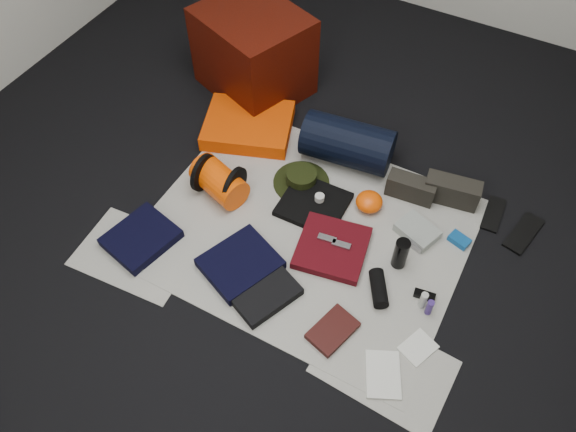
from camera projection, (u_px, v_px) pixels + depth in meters
The scene contains 37 objects.
floor at pixel (306, 231), 2.96m from camera, with size 4.50×4.50×0.02m, color black.
newspaper_mat at pixel (306, 230), 2.95m from camera, with size 1.60×1.30×0.01m, color beige.
newspaper_sheet_front_left at pixel (135, 254), 2.86m from camera, with size 0.58×0.40×0.00m, color beige.
newspaper_sheet_front_right at pixel (384, 367), 2.50m from camera, with size 0.58×0.40×0.00m, color beige.
red_cabinet at pixel (254, 52), 3.45m from camera, with size 0.62×0.52×0.52m, color #450D05.
sleeping_pad at pixel (248, 125), 3.36m from camera, with size 0.51×0.42×0.09m, color #F54702.
stuff_sack at pixel (219, 181), 3.03m from camera, with size 0.18×0.18×0.31m, color #FB4D04.
sack_strap_left at pixel (203, 173), 3.05m from camera, with size 0.22×0.22×0.03m, color black.
sack_strap_right at pixel (235, 186), 2.99m from camera, with size 0.22×0.22×0.03m, color black.
navy_duffel at pixel (348, 143), 3.15m from camera, with size 0.26×0.26×0.50m, color black.
boonie_brim at pixel (301, 182), 3.14m from camera, with size 0.32×0.32×0.01m, color black.
boonie_crown at pixel (301, 177), 3.11m from camera, with size 0.17×0.17×0.07m, color black.
hiking_boot_left at pixel (411, 188), 3.04m from camera, with size 0.26×0.10×0.13m, color black.
hiking_boot_right at pixel (452, 191), 3.01m from camera, with size 0.29×0.11×0.15m, color black.
flip_flop_left at pixel (493, 214), 3.01m from camera, with size 0.09×0.24×0.01m, color black.
flip_flop_right at pixel (524, 233), 2.93m from camera, with size 0.10×0.28×0.02m, color black.
trousers_navy_a at pixel (141, 238), 2.88m from camera, with size 0.29×0.33×0.05m, color black.
trousers_navy_b at pixel (240, 264), 2.79m from camera, with size 0.30×0.35×0.05m, color black.
trousers_charcoal at pixel (262, 290), 2.70m from camera, with size 0.27×0.31×0.05m, color black.
black_tshirt at pixel (313, 204), 3.03m from camera, with size 0.34×0.32×0.03m, color black.
red_shirt at pixel (332, 248), 2.85m from camera, with size 0.34×0.34×0.05m, color #49080E.
orange_stuff_sack at pixel (369, 202), 3.00m from camera, with size 0.15×0.15×0.10m, color #FB4D04.
first_aid_pouch at pixel (417, 231), 2.91m from camera, with size 0.20×0.15×0.05m, color gray.
water_bottle at pixel (401, 254), 2.75m from camera, with size 0.07×0.07×0.18m, color black.
speaker at pixel (379, 288), 2.69m from camera, with size 0.07×0.07×0.19m, color black.
compact_camera at pixel (416, 244), 2.87m from camera, with size 0.09×0.06×0.04m, color #A4A3A8.
cyan_case at pixel (459, 240), 2.89m from camera, with size 0.11×0.07×0.03m, color #0E4B8C.
toiletry_purple at pixel (429, 307), 2.62m from camera, with size 0.03×0.03×0.10m, color navy.
toiletry_clear at pixel (423, 300), 2.64m from camera, with size 0.03×0.03×0.10m, color #AFB4AF.
paperback_book at pixel (333, 330), 2.58m from camera, with size 0.15×0.23×0.03m, color black.
map_booklet at pixel (383, 374), 2.47m from camera, with size 0.15×0.22×0.01m, color silver.
map_printout at pixel (418, 347), 2.55m from camera, with size 0.12×0.16×0.01m, color silver.
sunglasses at pixel (424, 295), 2.70m from camera, with size 0.10×0.04×0.03m, color black.
key_cluster at pixel (139, 265), 2.81m from camera, with size 0.07×0.07×0.01m, color #A4A3A8.
tape_roll at pixel (320, 198), 3.01m from camera, with size 0.05×0.05×0.04m, color silver.
energy_bar_a at pixel (327, 238), 2.85m from camera, with size 0.10×0.04×0.01m, color #A4A3A8.
energy_bar_b at pixel (341, 245), 2.83m from camera, with size 0.10×0.04×0.01m, color #A4A3A8.
Camera 1 is at (0.73, -1.56, 2.40)m, focal length 35.00 mm.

